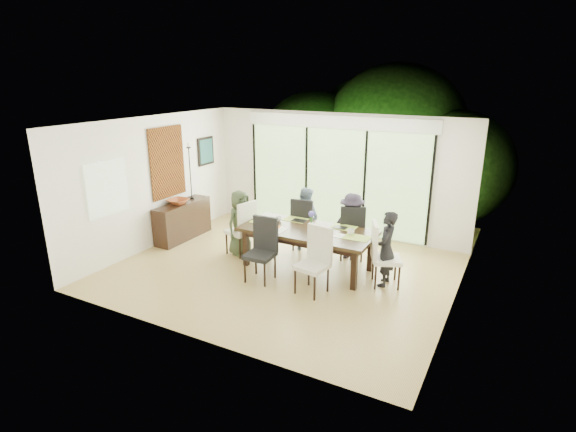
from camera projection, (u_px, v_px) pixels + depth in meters
The scene contains 62 objects.
floor at pixel (282, 271), 8.32m from camera, with size 6.00×5.00×0.01m, color olive.
ceiling at pixel (281, 123), 7.50m from camera, with size 6.00×5.00×0.01m, color white.
wall_back at pixel (336, 174), 10.02m from camera, with size 6.00×0.02×2.70m, color white.
wall_front at pixel (188, 247), 5.80m from camera, with size 6.00×0.02×2.70m, color beige.
wall_left at pixel (154, 182), 9.26m from camera, with size 0.02×5.00×2.70m, color beige.
wall_right at pixel (461, 227), 6.56m from camera, with size 0.02×5.00×2.70m, color beige.
glass_doors at pixel (335, 181), 10.03m from camera, with size 4.20×0.02×2.30m, color #598C3F.
blinds_header at pixel (336, 122), 9.63m from camera, with size 4.40×0.06×0.28m, color white.
mullion_a at pixel (255, 172), 10.97m from camera, with size 0.05×0.04×2.30m, color black.
mullion_b at pixel (306, 178), 10.34m from camera, with size 0.05×0.04×2.30m, color black.
mullion_c at pixel (364, 184), 9.71m from camera, with size 0.05×0.04×2.30m, color black.
mullion_d at pixel (431, 192), 9.08m from camera, with size 0.05×0.04×2.30m, color black.
side_window at pixel (107, 188), 8.19m from camera, with size 0.02×0.90×1.00m, color #8CAD7F.
deck at pixel (347, 222), 11.20m from camera, with size 6.00×1.80×0.10m, color brown.
rail_top at pixel (359, 192), 11.69m from camera, with size 6.00×0.08×0.06m, color brown.
foliage_left at pixel (313, 147), 13.06m from camera, with size 3.20×3.20×3.20m, color #14380F.
foliage_mid at pixel (395, 137), 12.47m from camera, with size 4.00×4.00×4.00m, color #14380F.
foliage_right at pixel (456, 168), 11.16m from camera, with size 2.80×2.80×2.80m, color #14380F.
foliage_far at pixel (368, 138), 13.56m from camera, with size 3.60×3.60×3.60m, color #14380F.
table_top at pixel (308, 231), 8.24m from camera, with size 2.46×1.13×0.06m, color black.
table_apron at pixel (307, 236), 8.27m from camera, with size 2.25×0.92×0.10m, color black.
table_leg_fl at pixel (246, 248), 8.48m from camera, with size 0.09×0.09×0.71m, color black.
table_leg_fr at pixel (354, 270), 7.51m from camera, with size 0.09×0.09×0.71m, color black.
table_leg_bl at pixel (269, 234), 9.20m from camera, with size 0.09×0.09×0.71m, color black.
table_leg_br at pixel (370, 253), 8.23m from camera, with size 0.09×0.09×0.71m, color black.
chair_left_end at pixel (240, 227), 8.96m from camera, with size 0.47×0.47×1.13m, color white, non-canonical shape.
chair_right_end at pixel (387, 254), 7.62m from camera, with size 0.47×0.47×1.13m, color white, non-canonical shape.
chair_far_left at pixel (306, 223), 9.21m from camera, with size 0.47×0.47×1.13m, color black, non-canonical shape.
chair_far_right at pixel (352, 231), 8.76m from camera, with size 0.47×0.47×1.13m, color black, non-canonical shape.
chair_near_left at pixel (260, 251), 7.78m from camera, with size 0.47×0.47×1.13m, color black, non-canonical shape.
chair_near_right at pixel (312, 261), 7.34m from camera, with size 0.47×0.47×1.13m, color silver, non-canonical shape.
person_left_end at pixel (241, 223), 8.93m from camera, with size 0.62×0.39×1.32m, color #37452E.
person_right_end at pixel (386, 249), 7.60m from camera, with size 0.62×0.39×1.32m, color black.
person_far_left at pixel (305, 219), 9.16m from camera, with size 0.62×0.39×1.32m, color #6E859F.
person_far_right at pixel (352, 226), 8.71m from camera, with size 0.62×0.39×1.32m, color #282132.
placemat_left at pixel (263, 221), 8.65m from camera, with size 0.45×0.33×0.01m, color #A0BB42.
placemat_right at pixel (357, 238), 7.80m from camera, with size 0.45×0.33×0.01m, color #91AB3D.
placemat_far_l at pixel (296, 219), 8.77m from camera, with size 0.45×0.33×0.01m, color #A4BB43.
placemat_far_r at pixel (344, 227), 8.32m from camera, with size 0.45×0.33×0.01m, color #A9C647.
placemat_paper at pixel (273, 229), 8.22m from camera, with size 0.45×0.33×0.01m, color white.
tablet_far_l at pixel (299, 221), 8.68m from camera, with size 0.27×0.18×0.01m, color black.
tablet_far_r at pixel (340, 227), 8.30m from camera, with size 0.25×0.17×0.01m, color black.
papers at pixel (342, 236), 7.87m from camera, with size 0.31×0.23×0.00m, color white.
platter_base at pixel (273, 228), 8.22m from camera, with size 0.27×0.27×0.02m, color white.
platter_snacks at pixel (273, 227), 8.21m from camera, with size 0.20×0.20×0.01m, color orange.
vase at pixel (311, 226), 8.23m from camera, with size 0.08×0.08×0.12m, color silver.
hyacinth_stems at pixel (311, 219), 8.19m from camera, with size 0.04×0.04×0.16m, color #337226.
hyacinth_blooms at pixel (311, 214), 8.16m from camera, with size 0.11×0.11×0.11m, color #5A4FC6.
laptop at pixel (265, 223), 8.52m from camera, with size 0.34×0.22×0.03m, color silver.
cup_a at pixel (278, 219), 8.65m from camera, with size 0.13×0.13×0.10m, color white.
cup_b at pixel (313, 230), 8.06m from camera, with size 0.10×0.10×0.09m, color white.
cup_c at pixel (351, 232), 7.94m from camera, with size 0.13×0.13×0.10m, color white.
book at pixel (321, 230), 8.16m from camera, with size 0.17×0.23×0.02m, color white.
sideboard at pixel (183, 221), 9.86m from camera, with size 0.41×1.45×0.82m, color black.
bowl at pixel (178, 202), 9.64m from camera, with size 0.43×0.43×0.11m, color #954220.
candlestick_base at pixel (192, 198), 10.03m from camera, with size 0.09×0.09×0.04m, color black.
candlestick_shaft at pixel (190, 173), 9.85m from camera, with size 0.02×0.02×1.13m, color black.
candlestick_pan at pixel (188, 147), 9.68m from camera, with size 0.09×0.09×0.03m, color black.
candle at pixel (188, 145), 9.66m from camera, with size 0.03×0.03×0.09m, color silver.
tapestry at pixel (167, 162), 9.47m from camera, with size 0.02×1.00×1.50m, color brown.
art_frame at pixel (206, 151), 10.55m from camera, with size 0.03×0.55×0.65m, color black.
art_canvas at pixel (206, 151), 10.54m from camera, with size 0.01×0.45×0.55m, color #184B4E.
Camera 1 is at (3.69, -6.67, 3.50)m, focal length 28.00 mm.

